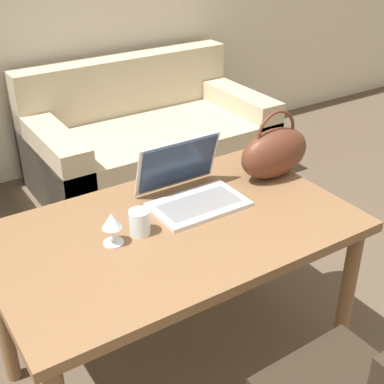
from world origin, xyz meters
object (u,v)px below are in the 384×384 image
(drinking_glass, at_px, (140,222))
(handbag, at_px, (274,152))
(laptop, at_px, (189,185))
(wine_glass, at_px, (112,223))
(couch, at_px, (148,142))

(drinking_glass, bearing_deg, handbag, 6.95)
(laptop, xyz_separation_m, handbag, (0.41, -0.03, 0.05))
(wine_glass, height_order, handbag, handbag)
(handbag, bearing_deg, couch, 81.99)
(couch, relative_size, drinking_glass, 17.51)
(wine_glass, bearing_deg, drinking_glass, 3.72)
(drinking_glass, xyz_separation_m, wine_glass, (-0.11, -0.01, 0.04))
(laptop, height_order, drinking_glass, laptop)
(drinking_glass, height_order, wine_glass, wine_glass)
(couch, distance_m, laptop, 1.74)
(laptop, bearing_deg, couch, 67.55)
(laptop, bearing_deg, drinking_glass, -157.87)
(wine_glass, bearing_deg, laptop, 17.29)
(wine_glass, distance_m, handbag, 0.81)
(drinking_glass, height_order, handbag, handbag)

